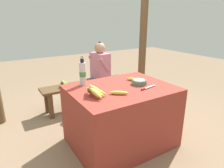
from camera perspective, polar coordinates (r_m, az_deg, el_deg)
ground_plane at (r=2.54m, az=2.49°, el=-16.19°), size 12.00×12.00×0.00m
market_counter at (r=2.36m, az=2.61°, el=-9.08°), size 1.13×0.87×0.71m
banana_bunch_ripe at (r=1.95m, az=-5.23°, el=-1.69°), size 0.19×0.31×0.14m
serving_bowl at (r=2.32m, az=7.78°, el=0.68°), size 0.18×0.18×0.06m
water_bottle at (r=2.27m, az=-8.38°, el=2.98°), size 0.07×0.07×0.33m
loose_banana_front at (r=2.00m, az=1.95°, el=-2.50°), size 0.18×0.15×0.04m
loose_banana_side at (r=2.44m, az=6.13°, el=1.36°), size 0.14×0.16×0.04m
knife at (r=2.19m, az=9.74°, el=-1.12°), size 0.23×0.07×0.02m
wooden_bench at (r=3.34m, az=-7.35°, el=-0.82°), size 1.47×0.32×0.42m
seated_vendor at (r=3.32m, az=-4.06°, el=4.02°), size 0.42×0.40×1.08m
banana_bunch_green at (r=3.17m, az=-13.50°, el=0.20°), size 0.17×0.27×0.12m
support_post_far at (r=4.00m, az=8.93°, el=14.24°), size 0.14×0.14×2.33m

